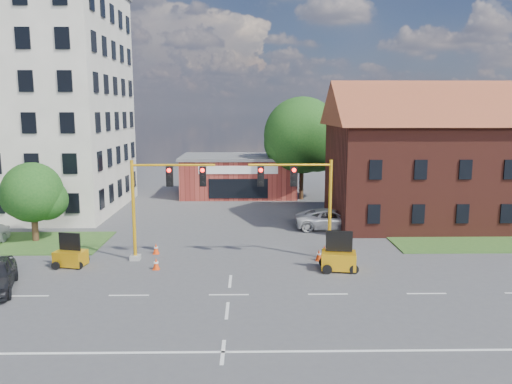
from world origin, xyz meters
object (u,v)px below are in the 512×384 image
at_px(signal_mast_west, 160,198).
at_px(pickup_white, 331,219).
at_px(trailer_east, 339,259).
at_px(trailer_west, 71,256).
at_px(signal_mast_east, 303,197).

height_order(signal_mast_west, pickup_white, signal_mast_west).
distance_m(trailer_east, pickup_white, 10.18).
distance_m(signal_mast_west, trailer_west, 6.27).
bearing_deg(signal_mast_west, signal_mast_east, 0.00).
height_order(signal_mast_west, trailer_west, signal_mast_west).
bearing_deg(pickup_white, trailer_west, 120.14).
xyz_separation_m(trailer_west, pickup_white, (17.00, 9.14, 0.17)).
xyz_separation_m(signal_mast_west, pickup_white, (11.82, 7.89, -3.14)).
bearing_deg(signal_mast_west, trailer_west, -166.51).
bearing_deg(trailer_east, signal_mast_west, 177.32).
xyz_separation_m(signal_mast_east, pickup_white, (3.11, 7.89, -3.14)).
relative_size(signal_mast_west, pickup_white, 1.10).
relative_size(trailer_west, trailer_east, 0.88).
bearing_deg(trailer_east, trailer_west, -174.38).
bearing_deg(signal_mast_east, signal_mast_west, 180.00).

